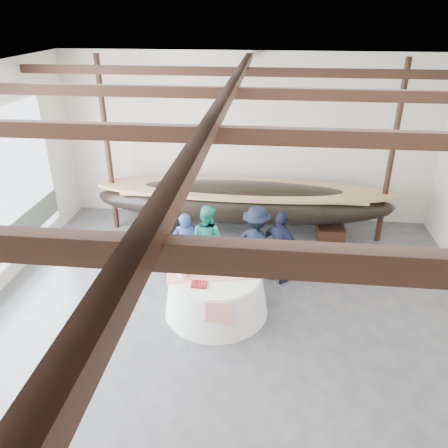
# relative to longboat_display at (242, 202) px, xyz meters

# --- Properties ---
(floor) EXTENTS (10.00, 12.00, 0.01)m
(floor) POSITION_rel_longboat_display_xyz_m (0.04, -4.86, -0.92)
(floor) COLOR #3D3D42
(floor) RESTS_ON ground
(wall_back) EXTENTS (10.00, 0.02, 4.50)m
(wall_back) POSITION_rel_longboat_display_xyz_m (0.04, 1.14, 1.33)
(wall_back) COLOR silver
(wall_back) RESTS_ON ground
(ceiling) EXTENTS (10.00, 12.00, 0.01)m
(ceiling) POSITION_rel_longboat_display_xyz_m (0.04, -4.86, 3.58)
(ceiling) COLOR white
(ceiling) RESTS_ON wall_back
(pavilion_structure) EXTENTS (9.80, 11.76, 4.50)m
(pavilion_structure) POSITION_rel_longboat_display_xyz_m (0.04, -4.03, 3.08)
(pavilion_structure) COLOR black
(pavilion_structure) RESTS_ON ground
(longboat_display) EXTENTS (7.72, 1.54, 1.45)m
(longboat_display) POSITION_rel_longboat_display_xyz_m (0.00, 0.00, 0.00)
(longboat_display) COLOR black
(longboat_display) RESTS_ON ground
(banquet_table) EXTENTS (2.04, 2.04, 0.87)m
(banquet_table) POSITION_rel_longboat_display_xyz_m (-0.26, -3.38, -0.49)
(banquet_table) COLOR silver
(banquet_table) RESTS_ON ground
(tabletop_items) EXTENTS (1.96, 1.00, 0.40)m
(tabletop_items) POSITION_rel_longboat_display_xyz_m (-0.27, -3.26, 0.09)
(tabletop_items) COLOR red
(tabletop_items) RESTS_ON banquet_table
(guest_woman_blue) EXTENTS (0.61, 0.45, 1.54)m
(guest_woman_blue) POSITION_rel_longboat_display_xyz_m (-1.09, -2.17, -0.15)
(guest_woman_blue) COLOR navy
(guest_woman_blue) RESTS_ON ground
(guest_woman_teal) EXTENTS (0.96, 0.88, 1.61)m
(guest_woman_teal) POSITION_rel_longboat_display_xyz_m (-0.66, -1.88, -0.12)
(guest_woman_teal) COLOR teal
(guest_woman_teal) RESTS_ON ground
(guest_man_left) EXTENTS (1.25, 0.98, 1.70)m
(guest_man_left) POSITION_rel_longboat_display_xyz_m (0.45, -2.03, -0.07)
(guest_man_left) COLOR black
(guest_man_left) RESTS_ON ground
(guest_man_right) EXTENTS (1.03, 0.94, 1.69)m
(guest_man_right) POSITION_rel_longboat_display_xyz_m (0.98, -2.18, -0.08)
(guest_man_right) COLOR black
(guest_man_right) RESTS_ON ground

